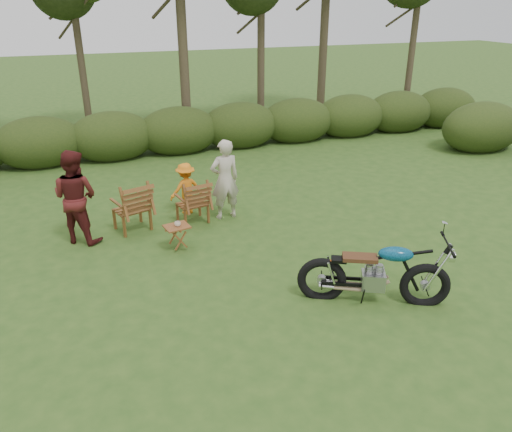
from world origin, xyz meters
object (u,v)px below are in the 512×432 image
object	(u,v)px
adult_b	(82,240)
child	(187,213)
motorcycle	(371,300)
lawn_chair_right	(193,222)
lawn_chair_left	(134,229)
side_table	(178,237)
cup	(178,224)
adult_a	(226,217)

from	to	relation	value
adult_b	child	bearing A→B (deg)	-128.26
motorcycle	lawn_chair_right	xyz separation A→B (m)	(-1.97, 3.94, 0.00)
lawn_chair_left	side_table	xyz separation A→B (m)	(0.70, -1.19, 0.24)
cup	child	xyz separation A→B (m)	(0.54, 1.67, -0.53)
motorcycle	side_table	size ratio (longest dim) A/B	4.61
lawn_chair_right	side_table	xyz separation A→B (m)	(-0.56, -1.14, 0.24)
adult_a	lawn_chair_right	bearing A→B (deg)	-5.98
motorcycle	side_table	distance (m)	3.79
cup	adult_a	distance (m)	1.80
motorcycle	adult_a	bearing A→B (deg)	133.84
lawn_chair_left	side_table	bearing A→B (deg)	103.00
cup	child	bearing A→B (deg)	72.13
lawn_chair_right	side_table	size ratio (longest dim) A/B	2.00
lawn_chair_right	lawn_chair_left	world-z (taller)	lawn_chair_left
motorcycle	child	world-z (taller)	motorcycle
adult_a	side_table	bearing A→B (deg)	36.00
adult_a	child	bearing A→B (deg)	-40.58
lawn_chair_left	side_table	distance (m)	1.40
motorcycle	adult_b	world-z (taller)	adult_b
side_table	lawn_chair_left	bearing A→B (deg)	120.38
cup	adult_b	bearing A→B (deg)	148.97
motorcycle	adult_a	world-z (taller)	adult_a
motorcycle	cup	size ratio (longest dim) A/B	19.48
cup	adult_a	world-z (taller)	adult_a
motorcycle	adult_b	distance (m)	5.73
adult_b	child	world-z (taller)	adult_b
adult_a	lawn_chair_left	bearing A→B (deg)	-6.79
adult_a	adult_b	bearing A→B (deg)	-3.17
motorcycle	adult_a	xyz separation A→B (m)	(-1.23, 3.93, 0.00)
lawn_chair_right	cup	xyz separation A→B (m)	(-0.55, -1.15, 0.53)
side_table	child	distance (m)	1.76
adult_b	cup	bearing A→B (deg)	-174.60
lawn_chair_left	adult_b	size ratio (longest dim) A/B	0.58
child	lawn_chair_right	bearing A→B (deg)	76.45
side_table	cup	distance (m)	0.29
motorcycle	lawn_chair_right	bearing A→B (deg)	142.91
lawn_chair_right	cup	world-z (taller)	cup
lawn_chair_right	adult_b	bearing A→B (deg)	-7.45
motorcycle	side_table	bearing A→B (deg)	158.44
lawn_chair_right	adult_a	distance (m)	0.73
side_table	child	world-z (taller)	child
side_table	adult_a	distance (m)	1.73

